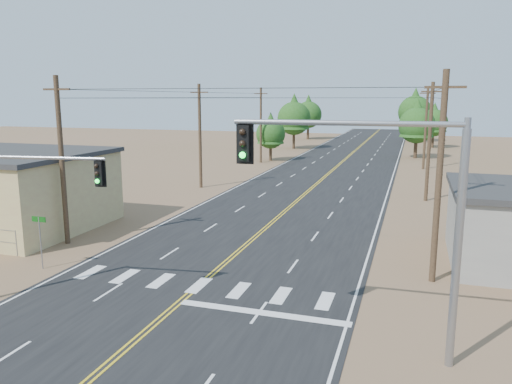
% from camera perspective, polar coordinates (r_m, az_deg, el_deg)
% --- Properties ---
extents(ground, '(220.00, 220.00, 0.00)m').
position_cam_1_polar(ground, '(17.82, -17.72, -19.20)').
color(ground, brown).
rests_on(ground, ground).
extents(road, '(15.00, 200.00, 0.02)m').
position_cam_1_polar(road, '(44.29, 5.15, -0.63)').
color(road, black).
rests_on(road, ground).
extents(utility_pole_left_near, '(1.80, 0.30, 10.00)m').
position_cam_1_polar(utility_pole_left_near, '(31.65, -21.32, 3.46)').
color(utility_pole_left_near, '#4C3826').
rests_on(utility_pole_left_near, ground).
extents(utility_pole_left_mid, '(1.80, 0.30, 10.00)m').
position_cam_1_polar(utility_pole_left_mid, '(48.77, -6.42, 6.46)').
color(utility_pole_left_mid, '#4C3826').
rests_on(utility_pole_left_mid, ground).
extents(utility_pole_left_far, '(1.80, 0.30, 10.00)m').
position_cam_1_polar(utility_pole_left_far, '(67.48, 0.55, 7.72)').
color(utility_pole_left_far, '#4C3826').
rests_on(utility_pole_left_far, ground).
extents(utility_pole_right_near, '(1.80, 0.30, 10.00)m').
position_cam_1_polar(utility_pole_right_near, '(24.70, 20.19, 1.65)').
color(utility_pole_right_near, '#4C3826').
rests_on(utility_pole_right_near, ground).
extents(utility_pole_right_mid, '(1.80, 0.30, 10.00)m').
position_cam_1_polar(utility_pole_right_mid, '(44.57, 19.20, 5.52)').
color(utility_pole_right_mid, '#4C3826').
rests_on(utility_pole_right_mid, ground).
extents(utility_pole_right_far, '(1.80, 0.30, 10.00)m').
position_cam_1_polar(utility_pole_right_far, '(64.52, 18.82, 7.00)').
color(utility_pole_right_far, '#4C3826').
rests_on(utility_pole_right_far, ground).
extents(signal_mast_left, '(5.58, 0.99, 6.48)m').
position_cam_1_polar(signal_mast_left, '(23.29, -25.25, -1.03)').
color(signal_mast_left, gray).
rests_on(signal_mast_left, ground).
extents(signal_mast_right, '(7.52, 0.70, 8.16)m').
position_cam_1_polar(signal_mast_right, '(16.64, 14.90, -0.60)').
color(signal_mast_right, gray).
rests_on(signal_mast_right, ground).
extents(street_sign, '(0.82, 0.07, 2.77)m').
position_cam_1_polar(street_sign, '(27.92, -23.46, -4.43)').
color(street_sign, gray).
rests_on(street_sign, ground).
extents(tree_left_near, '(4.05, 4.05, 6.74)m').
position_cam_1_polar(tree_left_near, '(69.53, 1.68, 6.98)').
color(tree_left_near, '#3F2D1E').
rests_on(tree_left_near, ground).
extents(tree_left_mid, '(5.64, 5.64, 9.40)m').
position_cam_1_polar(tree_left_mid, '(85.93, 4.38, 8.77)').
color(tree_left_mid, '#3F2D1E').
rests_on(tree_left_mid, ground).
extents(tree_left_far, '(5.57, 5.57, 9.29)m').
position_cam_1_polar(tree_left_far, '(105.87, 6.00, 9.09)').
color(tree_left_far, '#3F2D1E').
rests_on(tree_left_far, ground).
extents(tree_right_near, '(5.16, 5.16, 8.60)m').
position_cam_1_polar(tree_right_near, '(75.97, 17.93, 7.65)').
color(tree_right_near, '#3F2D1E').
rests_on(tree_right_near, ground).
extents(tree_right_mid, '(4.73, 4.73, 7.88)m').
position_cam_1_polar(tree_right_mid, '(92.79, 19.68, 7.76)').
color(tree_right_mid, '#3F2D1E').
rests_on(tree_right_mid, ground).
extents(tree_right_far, '(6.38, 6.38, 10.63)m').
position_cam_1_polar(tree_right_far, '(104.43, 17.70, 9.07)').
color(tree_right_far, '#3F2D1E').
rests_on(tree_right_far, ground).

